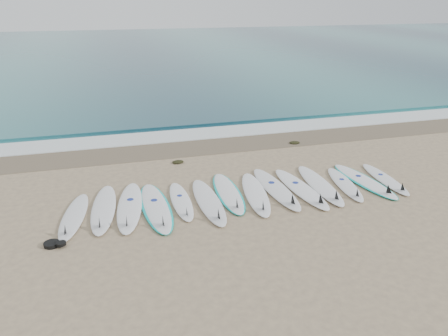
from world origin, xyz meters
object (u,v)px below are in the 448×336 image
object	(u,v)px
surfboard_7	(256,194)
leash_coil	(54,244)
surfboard_13	(386,179)
surfboard_0	(73,217)

from	to	relation	value
surfboard_7	leash_coil	world-z (taller)	surfboard_7
surfboard_7	surfboard_13	bearing A→B (deg)	8.48
surfboard_13	leash_coil	distance (m)	8.74
surfboard_7	leash_coil	bearing A→B (deg)	-157.51
surfboard_7	leash_coil	distance (m)	4.97
surfboard_0	leash_coil	bearing A→B (deg)	-98.05
surfboard_13	leash_coil	world-z (taller)	surfboard_13
surfboard_7	surfboard_0	bearing A→B (deg)	-170.63
surfboard_0	surfboard_13	distance (m)	8.32
leash_coil	surfboard_7	bearing A→B (deg)	13.23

